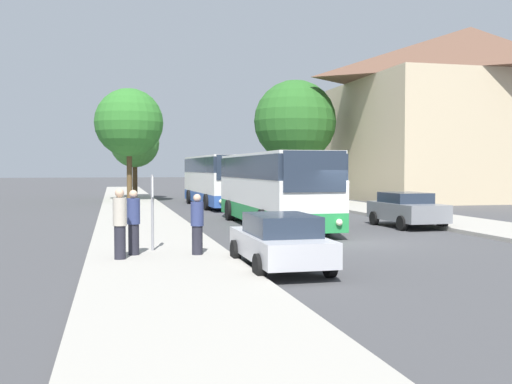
% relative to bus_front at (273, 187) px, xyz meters
% --- Properties ---
extents(ground_plane, '(300.00, 300.00, 0.00)m').
position_rel_bus_front_xyz_m(ground_plane, '(1.43, -5.97, -1.72)').
color(ground_plane, '#424244').
rests_on(ground_plane, ground).
extents(sidewalk_left, '(4.00, 120.00, 0.15)m').
position_rel_bus_front_xyz_m(sidewalk_left, '(-5.57, -5.97, -1.64)').
color(sidewalk_left, '#A39E93').
rests_on(sidewalk_left, ground_plane).
extents(building_right_background, '(19.65, 15.33, 14.20)m').
position_rel_bus_front_xyz_m(building_right_background, '(21.94, 18.79, 5.38)').
color(building_right_background, '#C6B28E').
rests_on(building_right_background, ground_plane).
extents(bus_front, '(2.86, 11.51, 3.20)m').
position_rel_bus_front_xyz_m(bus_front, '(0.00, 0.00, 0.00)').
color(bus_front, '#238942').
rests_on(bus_front, ground_plane).
extents(bus_middle, '(3.13, 11.66, 3.36)m').
position_rel_bus_front_xyz_m(bus_middle, '(-0.09, 14.07, 0.08)').
color(bus_middle, '#2D519E').
rests_on(bus_middle, ground_plane).
extents(parked_car_left_curb, '(1.92, 4.29, 1.41)m').
position_rel_bus_front_xyz_m(parked_car_left_curb, '(-2.76, -10.95, -0.98)').
color(parked_car_left_curb, '#B7B7BC').
rests_on(parked_car_left_curb, ground_plane).
extents(parked_car_right_near, '(2.15, 4.12, 1.50)m').
position_rel_bus_front_xyz_m(parked_car_right_near, '(5.57, -1.71, -0.92)').
color(parked_car_right_near, slate).
rests_on(parked_car_right_near, ground_plane).
extents(bus_stop_sign, '(0.08, 0.45, 2.23)m').
position_rel_bus_front_xyz_m(bus_stop_sign, '(-5.72, -7.69, -0.18)').
color(bus_stop_sign, gray).
rests_on(bus_stop_sign, sidewalk_left).
extents(pedestrian_waiting_near, '(0.36, 0.36, 1.81)m').
position_rel_bus_front_xyz_m(pedestrian_waiting_near, '(-6.29, -8.48, -0.65)').
color(pedestrian_waiting_near, '#23232D').
rests_on(pedestrian_waiting_near, sidewalk_left).
extents(pedestrian_waiting_far, '(0.36, 0.36, 1.88)m').
position_rel_bus_front_xyz_m(pedestrian_waiting_far, '(-6.67, -9.20, -0.61)').
color(pedestrian_waiting_far, '#23232D').
rests_on(pedestrian_waiting_far, sidewalk_left).
extents(pedestrian_walking_back, '(0.36, 0.36, 1.70)m').
position_rel_bus_front_xyz_m(pedestrian_walking_back, '(-4.56, -8.83, -0.71)').
color(pedestrian_walking_back, '#23232D').
rests_on(pedestrian_walking_back, sidewalk_left).
extents(tree_left_near, '(4.05, 4.05, 6.53)m').
position_rel_bus_front_xyz_m(tree_left_near, '(-5.03, 25.38, 2.92)').
color(tree_left_near, '#47331E').
rests_on(tree_left_near, sidewalk_left).
extents(tree_left_far, '(5.10, 5.10, 8.38)m').
position_rel_bus_front_xyz_m(tree_left_far, '(-5.62, 20.44, 4.24)').
color(tree_left_far, '#513D23').
rests_on(tree_left_far, sidewalk_left).
extents(tree_right_near, '(6.71, 6.71, 9.59)m').
position_rel_bus_front_xyz_m(tree_right_near, '(7.68, 21.45, 4.66)').
color(tree_right_near, brown).
rests_on(tree_right_near, sidewalk_right).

